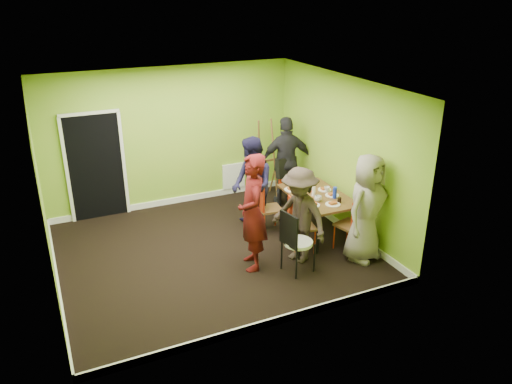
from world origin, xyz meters
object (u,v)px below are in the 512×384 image
dining_table (318,197)px  person_left_near (299,215)px  orange_bottle (312,190)px  thermos (314,189)px  chair_left_far (266,205)px  blue_bottle (335,193)px  easel (271,158)px  person_back_end (287,162)px  chair_bentwood (295,239)px  person_standing (252,213)px  person_left_far (252,185)px  person_front_end (366,208)px  chair_front_end (354,222)px  chair_left_near (298,222)px  chair_back_end (288,173)px

dining_table → person_left_near: person_left_near is taller
orange_bottle → thermos: bearing=-111.0°
chair_left_far → blue_bottle: 1.25m
dining_table → thermos: (-0.09, -0.01, 0.17)m
chair_left_far → easel: easel is taller
person_back_end → chair_bentwood: bearing=77.3°
person_standing → dining_table: bearing=123.6°
person_left_far → person_front_end: size_ratio=0.98×
person_front_end → easel: bearing=73.8°
dining_table → chair_front_end: (0.19, -0.85, -0.15)m
dining_table → chair_bentwood: size_ratio=1.44×
chair_front_end → chair_left_far: bearing=113.2°
chair_bentwood → person_front_end: (1.25, -0.08, 0.33)m
chair_left_near → orange_bottle: 0.90m
chair_left_near → blue_bottle: bearing=113.8°
chair_front_end → person_standing: bearing=156.4°
chair_front_end → person_left_far: size_ratio=0.56×
chair_left_near → person_left_far: bearing=-150.5°
person_left_near → chair_bentwood: bearing=-59.7°
blue_bottle → person_left_near: 1.07m
chair_bentwood → person_front_end: bearing=75.3°
chair_front_end → thermos: size_ratio=4.12×
chair_bentwood → person_left_far: bearing=168.9°
dining_table → person_left_near: 1.07m
chair_front_end → person_back_end: bearing=77.0°
easel → person_left_near: bearing=-106.4°
chair_left_near → chair_bentwood: 0.68m
easel → thermos: size_ratio=7.29×
chair_left_far → person_left_far: size_ratio=0.54×
easel → blue_bottle: easel is taller
thermos → person_back_end: size_ratio=0.13×
dining_table → person_front_end: (0.22, -1.11, 0.21)m
person_left_near → person_standing: bearing=-121.3°
thermos → person_back_end: 1.42m
chair_left_near → blue_bottle: (0.84, 0.20, 0.31)m
easel → person_left_far: person_left_far is taller
dining_table → chair_left_near: bearing=-144.9°
chair_left_far → blue_bottle: size_ratio=4.60×
chair_left_near → person_left_near: bearing=-15.3°
chair_back_end → easel: size_ratio=0.60×
chair_back_end → orange_bottle: chair_back_end is taller
blue_bottle → person_front_end: 0.85m
orange_bottle → person_left_near: size_ratio=0.05×
easel → person_front_end: size_ratio=0.96×
chair_back_end → chair_bentwood: bearing=59.0°
blue_bottle → chair_bentwood: bearing=-147.5°
chair_left_near → easel: easel is taller
chair_left_far → orange_bottle: size_ratio=12.01×
easel → person_left_near: (-0.76, -2.59, -0.05)m
chair_back_end → orange_bottle: bearing=79.3°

